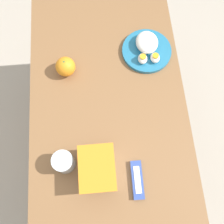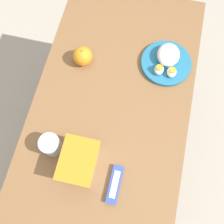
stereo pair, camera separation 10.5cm
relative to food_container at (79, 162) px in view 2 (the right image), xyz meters
The scene contains 7 objects.
ground_plane 0.83m from the food_container, 12.97° to the right, with size 10.00×10.00×0.00m, color #B2A899.
table 0.31m from the food_container, 12.97° to the right, with size 1.23×0.65×0.74m.
food_container is the anchor object (origin of this frame).
orange_fruit 0.45m from the food_container, 13.51° to the left, with size 0.08×0.08×0.08m.
rice_plate 0.57m from the food_container, 26.39° to the right, with size 0.22×0.22×0.07m.
candy_bar 0.16m from the food_container, 107.74° to the right, with size 0.14×0.04×0.02m.
drinking_glass 0.13m from the food_container, 72.41° to the left, with size 0.08×0.08×0.08m.
Camera 2 is at (-0.37, -0.09, 1.76)m, focal length 42.00 mm.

